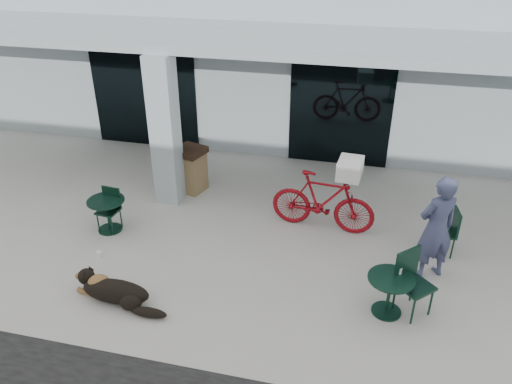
% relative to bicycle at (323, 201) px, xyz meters
% --- Properties ---
extents(ground, '(80.00, 80.00, 0.00)m').
position_rel_bicycle_xyz_m(ground, '(-1.80, -1.90, -0.60)').
color(ground, '#B6B4AB').
rests_on(ground, ground).
extents(building, '(22.00, 7.00, 4.50)m').
position_rel_bicycle_xyz_m(building, '(-1.80, 6.60, 1.65)').
color(building, '#A0B0B5').
rests_on(building, ground).
extents(storefront_glass_left, '(2.80, 0.06, 2.70)m').
position_rel_bicycle_xyz_m(storefront_glass_left, '(-5.00, 3.08, 0.75)').
color(storefront_glass_left, black).
rests_on(storefront_glass_left, ground).
extents(storefront_glass_right, '(2.40, 0.06, 2.70)m').
position_rel_bicycle_xyz_m(storefront_glass_right, '(0.00, 3.08, 0.75)').
color(storefront_glass_right, black).
rests_on(storefront_glass_right, ground).
extents(column, '(0.50, 0.50, 3.12)m').
position_rel_bicycle_xyz_m(column, '(-3.30, 0.40, 0.96)').
color(column, '#A0B0B5').
rests_on(column, ground).
extents(overhang, '(22.00, 2.80, 0.18)m').
position_rel_bicycle_xyz_m(overhang, '(-1.80, 1.70, 2.61)').
color(overhang, '#A0B0B5').
rests_on(overhang, column).
extents(bicycle, '(2.04, 0.74, 1.20)m').
position_rel_bicycle_xyz_m(bicycle, '(0.00, 0.00, 0.00)').
color(bicycle, maroon).
rests_on(bicycle, ground).
extents(laundry_basket, '(0.47, 0.61, 0.34)m').
position_rel_bicycle_xyz_m(laundry_basket, '(0.45, -0.04, 0.77)').
color(laundry_basket, white).
rests_on(laundry_basket, bicycle).
extents(dog, '(1.35, 0.67, 0.43)m').
position_rel_bicycle_xyz_m(dog, '(-2.89, -2.89, -0.38)').
color(dog, black).
rests_on(dog, ground).
extents(cup_near_dog, '(0.11, 0.11, 0.11)m').
position_rel_bicycle_xyz_m(cup_near_dog, '(-3.76, -1.88, -0.54)').
color(cup_near_dog, white).
rests_on(cup_near_dog, ground).
extents(cafe_table_near, '(0.80, 0.80, 0.67)m').
position_rel_bicycle_xyz_m(cafe_table_near, '(-4.00, -1.03, -0.27)').
color(cafe_table_near, '#113225').
rests_on(cafe_table_near, ground).
extents(cafe_chair_near, '(0.42, 0.46, 0.84)m').
position_rel_bicycle_xyz_m(cafe_chair_near, '(-4.00, -1.00, -0.18)').
color(cafe_chair_near, '#113225').
rests_on(cafe_chair_near, ground).
extents(cafe_table_far, '(0.89, 0.89, 0.66)m').
position_rel_bicycle_xyz_m(cafe_table_far, '(1.27, -2.15, -0.27)').
color(cafe_table_far, '#113225').
rests_on(cafe_table_far, ground).
extents(cafe_chair_far_a, '(0.70, 0.70, 1.04)m').
position_rel_bicycle_xyz_m(cafe_chair_far_a, '(1.63, -2.06, -0.08)').
color(cafe_chair_far_a, '#113225').
rests_on(cafe_chair_far_a, ground).
extents(cafe_chair_far_b, '(0.49, 0.46, 0.90)m').
position_rel_bicycle_xyz_m(cafe_chair_far_b, '(2.19, -0.33, -0.15)').
color(cafe_chair_far_b, '#113225').
rests_on(cafe_chair_far_b, ground).
extents(person, '(0.81, 0.72, 1.87)m').
position_rel_bicycle_xyz_m(person, '(1.94, -1.03, 0.33)').
color(person, '#3F456A').
rests_on(person, ground).
extents(cup_on_table, '(0.09, 0.09, 0.10)m').
position_rel_bicycle_xyz_m(cup_on_table, '(1.38, -2.01, 0.11)').
color(cup_on_table, white).
rests_on(cup_on_table, cafe_table_far).
extents(trash_receptacle, '(0.74, 0.74, 1.01)m').
position_rel_bicycle_xyz_m(trash_receptacle, '(-3.00, 0.90, -0.09)').
color(trash_receptacle, olive).
rests_on(trash_receptacle, ground).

